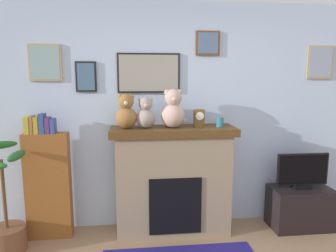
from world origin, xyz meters
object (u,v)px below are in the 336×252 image
Objects in this scene: bookshelf at (48,182)px; teddy_bear_tan at (126,113)px; fireplace at (173,180)px; tv_stand at (300,207)px; teddy_bear_brown at (146,114)px; television at (302,171)px; teddy_bear_grey at (173,110)px; candle_jar at (220,122)px; mantel_clock at (199,118)px; potted_plant at (7,222)px.

teddy_bear_tan is (0.86, -0.04, 0.75)m from bookshelf.
fireplace is at bearing -0.98° from bookshelf.
teddy_bear_brown is (-1.80, 0.06, 1.12)m from tv_stand.
teddy_bear_grey reaches higher than television.
fireplace is 13.19× the size of candle_jar.
bookshelf reaches higher than fireplace.
teddy_bear_tan is 0.51m from teddy_bear_grey.
teddy_bear_grey is (-0.29, 0.00, 0.09)m from mantel_clock.
tv_stand is 1.65× the size of teddy_bear_grey.
bookshelf is at bearing 177.77° from teddy_bear_brown.
bookshelf is 1.99× the size of tv_stand.
fireplace is 3.27× the size of teddy_bear_grey.
television is at bearing -2.98° from fireplace.
teddy_bear_grey reaches higher than tv_stand.
teddy_bear_brown reaches higher than fireplace.
candle_jar is (1.89, -0.04, 0.63)m from bookshelf.
tv_stand is 1.14× the size of television.
candle_jar is (-0.98, 0.06, 0.58)m from television.
fireplace is 0.79m from teddy_bear_grey.
tv_stand is (1.50, -0.08, -0.37)m from fireplace.
potted_plant is 5.71× the size of mantel_clock.
teddy_bear_tan is at bearing -2.76° from bookshelf.
teddy_bear_grey is (-1.50, 0.06, 1.16)m from tv_stand.
teddy_bear_tan reaches higher than teddy_bear_brown.
television is 1.63× the size of teddy_bear_tan.
fireplace is at bearing 176.25° from mantel_clock.
teddy_bear_brown is at bearing -176.53° from fireplace.
mantel_clock is 0.58× the size of teddy_bear_brown.
potted_plant is 2.64× the size of teddy_bear_grey.
candle_jar is at bearing 0.28° from mantel_clock.
candle_jar is at bearing 5.60° from potted_plant.
teddy_bear_tan reaches higher than television.
teddy_bear_brown is 0.80× the size of teddy_bear_grey.
teddy_bear_brown is at bearing 0.01° from teddy_bear_tan.
television is at bearing -90.00° from tv_stand.
television reaches higher than tv_stand.
fireplace is at bearing 3.47° from teddy_bear_brown.
bookshelf is 3.29× the size of teddy_bear_grey.
fireplace is 7.05× the size of mantel_clock.
teddy_bear_grey reaches higher than bookshelf.
candle_jar is at bearing -1.94° from fireplace.
teddy_bear_grey is at bearing 177.77° from tv_stand.
tv_stand is at bearing 2.86° from potted_plant.
television is at bearing -1.91° from teddy_bear_brown.
mantel_clock is (-1.21, 0.06, 1.07)m from tv_stand.
television is at bearing -2.28° from teddy_bear_grey.
teddy_bear_grey is at bearing 7.26° from potted_plant.
potted_plant is at bearing -177.16° from television.
teddy_bear_tan is at bearing -179.99° from teddy_bear_brown.
bookshelf is 7.11× the size of mantel_clock.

